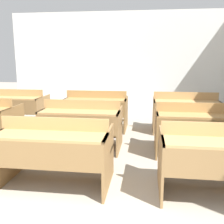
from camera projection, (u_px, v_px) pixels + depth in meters
wall_back at (118, 60)px, 8.33m from camera, size 6.88×0.06×2.99m
bench_front_center at (55, 149)px, 3.18m from camera, size 1.33×0.82×0.86m
bench_front_right at (220, 157)px, 2.93m from camera, size 1.33×0.82×0.86m
bench_second_center at (82, 122)px, 4.50m from camera, size 1.33×0.82×0.86m
bench_second_right at (197, 127)px, 4.22m from camera, size 1.33×0.82×0.86m
bench_third_left at (16, 106)px, 6.04m from camera, size 1.33×0.82×0.86m
bench_third_center at (96, 108)px, 5.77m from camera, size 1.33×0.82×0.86m
bench_third_right at (185, 110)px, 5.54m from camera, size 1.33×0.82×0.86m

